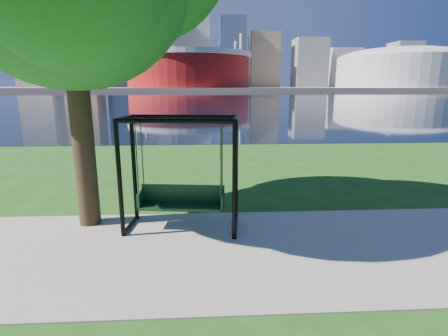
{
  "coord_description": "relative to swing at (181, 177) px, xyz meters",
  "views": [
    {
      "loc": [
        -0.08,
        -6.69,
        3.11
      ],
      "look_at": [
        0.3,
        0.0,
        1.53
      ],
      "focal_mm": 28.0,
      "sensor_mm": 36.0,
      "label": 1
    }
  ],
  "objects": [
    {
      "name": "river",
      "position": [
        0.6,
        101.37,
        -1.19
      ],
      "size": [
        900.0,
        180.0,
        0.02
      ],
      "primitive_type": "cube",
      "color": "black",
      "rests_on": "ground"
    },
    {
      "name": "arena",
      "position": [
        135.6,
        234.37,
        14.67
      ],
      "size": [
        84.0,
        84.0,
        26.56
      ],
      "color": "beige",
      "rests_on": "far_bank"
    },
    {
      "name": "path",
      "position": [
        0.6,
        -1.13,
        -1.19
      ],
      "size": [
        120.0,
        4.0,
        0.03
      ],
      "primitive_type": "cube",
      "color": "#9E937F",
      "rests_on": "ground"
    },
    {
      "name": "stadium",
      "position": [
        -9.4,
        234.37,
        13.02
      ],
      "size": [
        83.0,
        83.0,
        32.0
      ],
      "color": "maroon",
      "rests_on": "far_bank"
    },
    {
      "name": "swing",
      "position": [
        0.0,
        0.0,
        0.0
      ],
      "size": [
        2.54,
        1.33,
        2.49
      ],
      "rotation": [
        0.0,
        0.0,
        -0.12
      ],
      "color": "black",
      "rests_on": "ground"
    },
    {
      "name": "ground",
      "position": [
        0.6,
        -0.63,
        -1.2
      ],
      "size": [
        900.0,
        900.0,
        0.0
      ],
      "primitive_type": "plane",
      "color": "#1E5114",
      "rests_on": "ground"
    },
    {
      "name": "skyline",
      "position": [
        -3.67,
        318.76,
        34.68
      ],
      "size": [
        392.0,
        66.0,
        96.5
      ],
      "color": "gray",
      "rests_on": "far_bank"
    },
    {
      "name": "far_bank",
      "position": [
        0.6,
        305.37,
        -0.2
      ],
      "size": [
        900.0,
        228.0,
        2.0
      ],
      "primitive_type": "cube",
      "color": "#937F60",
      "rests_on": "ground"
    }
  ]
}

